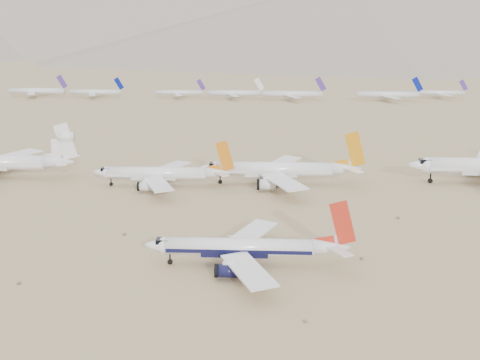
{
  "coord_description": "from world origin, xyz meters",
  "views": [
    {
      "loc": [
        4.42,
        -120.83,
        48.25
      ],
      "look_at": [
        -3.92,
        42.25,
        7.0
      ],
      "focal_mm": 45.0,
      "sensor_mm": 36.0,
      "label": 1
    }
  ],
  "objects": [
    {
      "name": "ground",
      "position": [
        0.0,
        0.0,
        0.0
      ],
      "size": [
        7000.0,
        7000.0,
        0.0
      ],
      "primitive_type": "plane",
      "color": "#937C55",
      "rests_on": "ground"
    },
    {
      "name": "distant_storage_row",
      "position": [
        9.64,
        302.28,
        4.37
      ],
      "size": [
        555.95,
        53.47,
        14.42
      ],
      "color": "silver",
      "rests_on": "ground"
    },
    {
      "name": "main_airliner",
      "position": [
        0.04,
        -3.29,
        4.02
      ],
      "size": [
        41.4,
        40.43,
        14.61
      ],
      "color": "silver",
      "rests_on": "ground"
    },
    {
      "name": "row2_orange_tail",
      "position": [
        -29.12,
        60.3,
        4.19
      ],
      "size": [
        41.86,
        40.95,
        14.93
      ],
      "color": "silver",
      "rests_on": "ground"
    },
    {
      "name": "row2_gold_tail",
      "position": [
        7.92,
        64.59,
        4.89
      ],
      "size": [
        49.1,
        48.02,
        17.48
      ],
      "color": "silver",
      "rests_on": "ground"
    },
    {
      "name": "desert_scrub",
      "position": [
        -0.99,
        -24.3,
        0.29
      ],
      "size": [
        261.14,
        121.67,
        0.63
      ],
      "color": "brown",
      "rests_on": "ground"
    }
  ]
}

